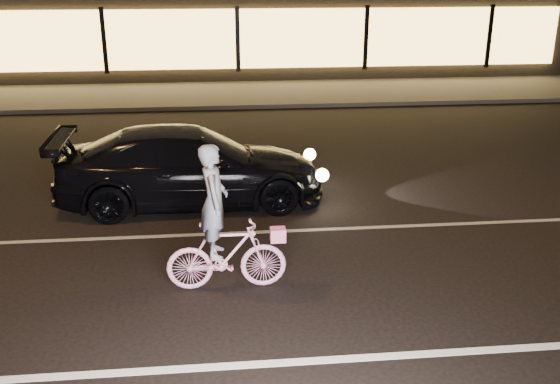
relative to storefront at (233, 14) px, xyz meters
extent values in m
plane|color=black|center=(0.00, -18.97, -2.15)|extent=(90.00, 90.00, 0.00)
cube|color=silver|center=(0.00, -20.47, -2.14)|extent=(60.00, 0.12, 0.01)
cube|color=gray|center=(0.00, -16.97, -2.14)|extent=(60.00, 0.10, 0.01)
cube|color=#383533|center=(0.00, -5.97, -2.09)|extent=(30.00, 4.00, 0.12)
cube|color=black|center=(0.00, 0.03, -0.15)|extent=(25.00, 8.00, 4.00)
cube|color=#FFC459|center=(0.00, -4.07, -0.55)|extent=(23.00, 0.15, 2.00)
cube|color=black|center=(-4.50, -4.15, -0.55)|extent=(0.15, 0.08, 2.20)
cube|color=black|center=(0.00, -4.15, -0.55)|extent=(0.15, 0.08, 2.20)
cube|color=black|center=(4.50, -4.15, -0.55)|extent=(0.15, 0.08, 2.20)
cube|color=black|center=(9.00, -4.15, -0.55)|extent=(0.15, 0.08, 2.20)
imported|color=#F53A92|center=(-0.73, -18.73, -1.67)|extent=(1.57, 0.44, 0.95)
imported|color=silver|center=(-0.86, -18.73, -0.91)|extent=(0.36, 0.54, 1.49)
cube|color=#FF5C9C|center=(-0.05, -18.73, -1.41)|extent=(0.20, 0.16, 0.18)
imported|color=black|center=(-1.28, -15.49, -1.47)|extent=(4.74, 2.02, 1.36)
sphere|color=#FFF2BF|center=(0.95, -14.81, -1.52)|extent=(0.23, 0.23, 0.23)
sphere|color=#FFF2BF|center=(0.98, -16.06, -1.52)|extent=(0.23, 0.23, 0.23)
camera|label=1|loc=(-0.78, -26.10, 1.90)|focal=40.00mm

